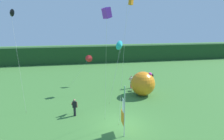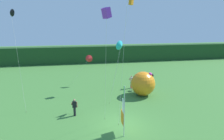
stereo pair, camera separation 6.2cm
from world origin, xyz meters
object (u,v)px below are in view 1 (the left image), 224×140
Objects in this scene: person_near_banner at (131,81)px; inflatable_balloon at (143,84)px; kite_red_delta_4 at (89,59)px; kite_purple_box_5 at (107,14)px; banner_flag at (123,111)px; kite_orange_box_0 at (131,3)px; folding_chair at (133,87)px; person_mid_field at (75,107)px; kite_black_delta_3 at (11,13)px; kite_cyan_delta_1 at (120,46)px.

person_near_banner is 2.68m from inflatable_balloon.
inflatable_balloon is at bearing -41.71° from kite_red_delta_4.
banner_flag is at bearing -6.90° from kite_purple_box_5.
folding_chair is at bearing -93.87° from kite_orange_box_0.
kite_orange_box_0 is at bearing 98.59° from inflatable_balloon.
person_near_banner is at bearing 64.69° from kite_purple_box_5.
banner_flag is 2.45× the size of person_mid_field.
kite_purple_box_5 is at bearing -113.02° from kite_orange_box_0.
kite_black_delta_3 reaches higher than banner_flag.
kite_purple_box_5 is at bearing -117.07° from folding_chair.
person_mid_field is 0.17× the size of kite_black_delta_3.
folding_chair is 15.00m from kite_black_delta_3.
kite_orange_box_0 is 1.20× the size of kite_purple_box_5.
kite_cyan_delta_1 is at bearing 20.94° from person_mid_field.
person_near_banner is 7.33m from kite_cyan_delta_1.
inflatable_balloon reaches higher than folding_chair.
kite_cyan_delta_1 is (-3.16, -2.06, 4.61)m from inflatable_balloon.
folding_chair is 10.22m from kite_orange_box_0.
kite_orange_box_0 is 13.33m from kite_black_delta_3.
kite_purple_box_5 is at bearing -112.18° from kite_cyan_delta_1.
kite_orange_box_0 is (3.56, 11.26, 8.64)m from banner_flag.
person_near_banner is 13.42m from kite_purple_box_5.
kite_red_delta_4 is at bearing 77.92° from person_mid_field.
kite_black_delta_3 is at bearing 175.93° from kite_cyan_delta_1.
kite_orange_box_0 reaches higher than kite_cyan_delta_1.
person_near_banner is 0.15× the size of kite_orange_box_0.
person_mid_field is 0.40× the size of kite_red_delta_4.
inflatable_balloon is at bearing 33.08° from kite_cyan_delta_1.
kite_purple_box_5 reaches higher than person_mid_field.
person_mid_field is at bearing -142.06° from folding_chair.
person_mid_field is 0.25× the size of kite_cyan_delta_1.
inflatable_balloon is 0.43× the size of kite_cyan_delta_1.
folding_chair is 12.98m from kite_purple_box_5.
kite_red_delta_4 is at bearing 43.16° from kite_black_delta_3.
banner_flag is 0.42× the size of kite_black_delta_3.
kite_red_delta_4 reaches higher than folding_chair.
kite_black_delta_3 is 1.02× the size of kite_purple_box_5.
kite_orange_box_0 is at bearing 87.22° from person_near_banner.
kite_black_delta_3 is at bearing -165.90° from folding_chair.
inflatable_balloon is at bearing -81.41° from kite_orange_box_0.
banner_flag is at bearing -35.18° from kite_black_delta_3.
folding_chair is at bearing 62.93° from kite_purple_box_5.
inflatable_balloon is at bearing -75.99° from person_near_banner.
person_near_banner is at bearing -26.85° from kite_red_delta_4.
banner_flag is 14.63m from kite_orange_box_0.
banner_flag reaches higher than inflatable_balloon.
banner_flag is 12.83m from kite_red_delta_4.
kite_purple_box_5 reaches higher than kite_cyan_delta_1.
person_near_banner reaches higher than person_mid_field.
kite_orange_box_0 is (0.15, 2.16, 9.99)m from folding_chair.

